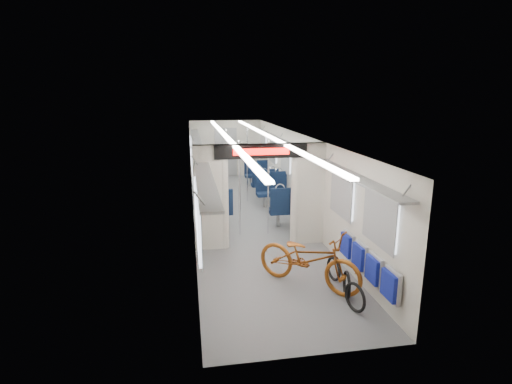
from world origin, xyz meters
The scene contains 14 objects.
carriage centered at (0.00, -0.27, 1.50)m, with size 12.00×12.02×2.31m.
bicycle centered at (0.49, -4.10, 0.52)m, with size 0.69×1.98×1.04m, color brown.
flip_bench centered at (1.35, -4.56, 0.58)m, with size 0.12×2.08×0.48m.
bike_hoop_a centered at (0.96, -5.06, 0.22)m, with size 0.49×0.49×0.05m, color black.
bike_hoop_b centered at (1.00, -4.62, 0.21)m, with size 0.47×0.47×0.05m, color black.
bike_hoop_c centered at (1.01, -3.96, 0.20)m, with size 0.45×0.45×0.05m, color black.
seat_bay_near_left centered at (-0.93, 0.35, 0.56)m, with size 0.94×2.21×1.14m.
seat_bay_near_right centered at (0.93, 0.17, 0.57)m, with size 0.96×2.29×1.16m.
seat_bay_far_left centered at (-0.93, 3.46, 0.56)m, with size 0.94×2.23×1.15m.
seat_bay_far_right centered at (0.94, 3.12, 0.52)m, with size 0.88×1.91×1.05m.
stanchion_near_left centered at (-0.36, -1.25, 1.15)m, with size 0.04×0.04×2.30m, color silver.
stanchion_near_right centered at (0.32, -1.29, 1.15)m, with size 0.04×0.04×2.30m, color silver.
stanchion_far_left centered at (-0.37, 1.71, 1.15)m, with size 0.04×0.04×2.30m, color silver.
stanchion_far_right centered at (0.28, 1.84, 1.15)m, with size 0.04×0.04×2.30m, color silver.
Camera 1 is at (-1.52, -10.37, 3.33)m, focal length 28.00 mm.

